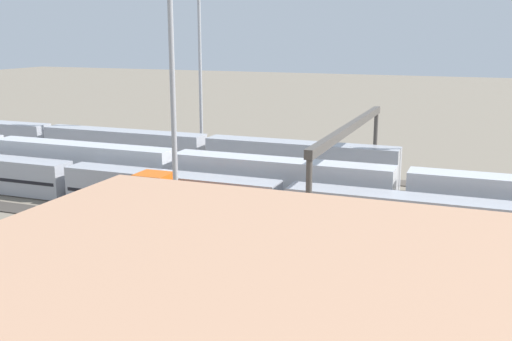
{
  "coord_description": "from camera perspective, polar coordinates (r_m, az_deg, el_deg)",
  "views": [
    {
      "loc": [
        -20.94,
        58.64,
        17.61
      ],
      "look_at": [
        2.71,
        -2.57,
        2.5
      ],
      "focal_mm": 42.24,
      "sensor_mm": 36.0,
      "label": 1
    }
  ],
  "objects": [
    {
      "name": "track_bed_0",
      "position": [
        76.2,
        4.6,
        -0.39
      ],
      "size": [
        140.0,
        2.8,
        0.12
      ],
      "primitive_type": "cube",
      "color": "#4C443D",
      "rests_on": "ground_plane"
    },
    {
      "name": "signal_gantry",
      "position": [
        60.81,
        8.92,
        3.29
      ],
      "size": [
        0.7,
        30.0,
        8.8
      ],
      "color": "#4C4742",
      "rests_on": "ground_plane"
    },
    {
      "name": "train_on_track_5",
      "position": [
        54.76,
        -7.15,
        -3.53
      ],
      "size": [
        10.0,
        3.0,
        5.0
      ],
      "color": "#D85914",
      "rests_on": "ground_plane"
    },
    {
      "name": "train_on_track_4",
      "position": [
        60.87,
        -8.24,
        -2.03
      ],
      "size": [
        71.4,
        3.06,
        3.8
      ],
      "color": "#A8AAB2",
      "rests_on": "ground_plane"
    },
    {
      "name": "train_on_track_3",
      "position": [
        65.95,
        -7.73,
        -0.29
      ],
      "size": [
        95.6,
        3.0,
        5.0
      ],
      "color": "silver",
      "rests_on": "ground_plane"
    },
    {
      "name": "track_bed_2",
      "position": [
        66.96,
        2.14,
        -2.24
      ],
      "size": [
        140.0,
        2.8,
        0.12
      ],
      "primitive_type": "cube",
      "color": "#4C443D",
      "rests_on": "ground_plane"
    },
    {
      "name": "track_bed_4",
      "position": [
        57.98,
        -1.09,
        -4.66
      ],
      "size": [
        140.0,
        2.8,
        0.12
      ],
      "primitive_type": "cube",
      "color": "#4C443D",
      "rests_on": "ground_plane"
    },
    {
      "name": "track_bed_5",
      "position": [
        53.62,
        -3.12,
        -6.16
      ],
      "size": [
        140.0,
        2.8,
        0.12
      ],
      "primitive_type": "cube",
      "color": "#3D3833",
      "rests_on": "ground_plane"
    },
    {
      "name": "track_bed_1",
      "position": [
        71.56,
        3.45,
        -1.25
      ],
      "size": [
        140.0,
        2.8,
        0.12
      ],
      "primitive_type": "cube",
      "color": "#3D3833",
      "rests_on": "ground_plane"
    },
    {
      "name": "train_on_track_1",
      "position": [
        80.98,
        -12.44,
        1.97
      ],
      "size": [
        71.4,
        3.06,
        5.0
      ],
      "color": "#A8AAB2",
      "rests_on": "ground_plane"
    },
    {
      "name": "track_bed_3",
      "position": [
        62.43,
        0.64,
        -3.36
      ],
      "size": [
        140.0,
        2.8,
        0.12
      ],
      "primitive_type": "cube",
      "color": "#3D3833",
      "rests_on": "ground_plane"
    },
    {
      "name": "light_mast_2",
      "position": [
        82.1,
        -5.4,
        13.98
      ],
      "size": [
        2.8,
        0.7,
        30.53
      ],
      "color": "#9EA0A5",
      "rests_on": "ground_plane"
    },
    {
      "name": "light_mast_3",
      "position": [
        49.52,
        -8.06,
        12.62
      ],
      "size": [
        2.8,
        0.7,
        27.35
      ],
      "color": "#9EA0A5",
      "rests_on": "ground_plane"
    },
    {
      "name": "ground_plane",
      "position": [
        64.71,
        1.42,
        -2.83
      ],
      "size": [
        400.0,
        400.0,
        0.0
      ],
      "primitive_type": "plane",
      "color": "#756B5B"
    }
  ]
}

